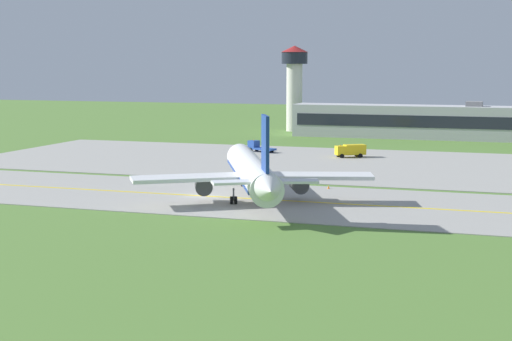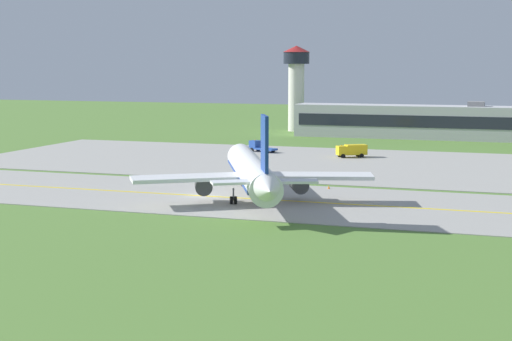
# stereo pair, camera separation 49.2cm
# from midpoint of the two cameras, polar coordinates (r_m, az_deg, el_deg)

# --- Properties ---
(ground_plane) EXTENTS (500.00, 500.00, 0.00)m
(ground_plane) POSITION_cam_midpoint_polar(r_m,az_deg,el_deg) (110.31, -4.08, -1.91)
(ground_plane) COLOR #517A33
(taxiway_strip) EXTENTS (240.00, 28.00, 0.10)m
(taxiway_strip) POSITION_cam_midpoint_polar(r_m,az_deg,el_deg) (110.30, -4.08, -1.89)
(taxiway_strip) COLOR #9E9B93
(taxiway_strip) RESTS_ON ground
(apron_pad) EXTENTS (140.00, 52.00, 0.10)m
(apron_pad) POSITION_cam_midpoint_polar(r_m,az_deg,el_deg) (147.16, 5.75, 0.52)
(apron_pad) COLOR #9E9B93
(apron_pad) RESTS_ON ground
(taxiway_centreline) EXTENTS (220.00, 0.60, 0.01)m
(taxiway_centreline) POSITION_cam_midpoint_polar(r_m,az_deg,el_deg) (110.29, -4.08, -1.86)
(taxiway_centreline) COLOR yellow
(taxiway_centreline) RESTS_ON taxiway_strip
(airplane_lead) EXTENTS (30.94, 37.41, 12.70)m
(airplane_lead) POSITION_cam_midpoint_polar(r_m,az_deg,el_deg) (104.97, -0.44, -0.10)
(airplane_lead) COLOR white
(airplane_lead) RESTS_ON ground
(service_truck_fuel) EXTENTS (6.19, 4.87, 2.60)m
(service_truck_fuel) POSITION_cam_midpoint_polar(r_m,az_deg,el_deg) (156.92, 6.84, 1.50)
(service_truck_fuel) COLOR yellow
(service_truck_fuel) RESTS_ON ground
(service_truck_catering) EXTENTS (6.69, 4.39, 2.59)m
(service_truck_catering) POSITION_cam_midpoint_polar(r_m,az_deg,el_deg) (165.71, 0.07, 1.76)
(service_truck_catering) COLOR #264CA5
(service_truck_catering) RESTS_ON ground
(terminal_building) EXTENTS (64.32, 9.88, 9.46)m
(terminal_building) POSITION_cam_midpoint_polar(r_m,az_deg,el_deg) (200.92, 11.88, 3.50)
(terminal_building) COLOR #B2B2B7
(terminal_building) RESTS_ON ground
(control_tower) EXTENTS (7.60, 7.60, 23.64)m
(control_tower) POSITION_cam_midpoint_polar(r_m,az_deg,el_deg) (218.01, 2.76, 6.67)
(control_tower) COLOR silver
(control_tower) RESTS_ON ground
(traffic_cone_near_edge) EXTENTS (0.44, 0.44, 0.60)m
(traffic_cone_near_edge) POSITION_cam_midpoint_polar(r_m,az_deg,el_deg) (116.81, 5.19, -1.23)
(traffic_cone_near_edge) COLOR orange
(traffic_cone_near_edge) RESTS_ON ground
(traffic_cone_mid_edge) EXTENTS (0.44, 0.44, 0.60)m
(traffic_cone_mid_edge) POSITION_cam_midpoint_polar(r_m,az_deg,el_deg) (126.13, -8.31, -0.62)
(traffic_cone_mid_edge) COLOR orange
(traffic_cone_mid_edge) RESTS_ON ground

